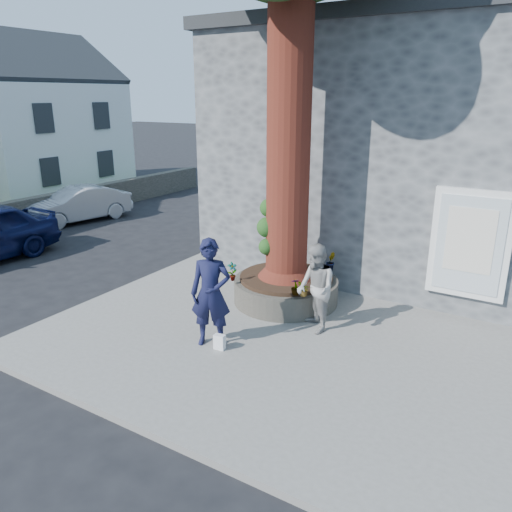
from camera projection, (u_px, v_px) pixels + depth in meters
The scene contains 14 objects.
ground at pixel (203, 332), 9.99m from camera, with size 120.00×120.00×0.00m, color black.
pavement at pixel (293, 328), 10.03m from camera, with size 9.00×8.00×0.12m, color slate.
yellow_line at pixel (129, 287), 12.31m from camera, with size 0.10×30.00×0.01m, color yellow.
stone_shop at pixel (432, 147), 13.61m from camera, with size 10.30×8.30×6.30m.
planter at pixel (286, 289), 11.08m from camera, with size 2.30×2.30×0.60m.
cottage_far at pixel (23, 111), 23.49m from camera, with size 7.30×7.40×8.75m.
man at pixel (211, 293), 8.97m from camera, with size 0.73×0.48×2.01m, color black.
woman at pixel (316, 289), 9.56m from camera, with size 0.84×0.66×1.73m, color #989592.
shopping_bag at pixel (220, 342), 9.03m from camera, with size 0.20×0.12×0.28m, color white.
car_silver at pixel (78, 204), 18.52m from camera, with size 1.35×3.88×1.28m, color #A1A2A8.
plant_a at pixel (232, 272), 10.66m from camera, with size 0.22×0.15×0.41m, color gray.
plant_b at pixel (330, 261), 11.28m from camera, with size 0.23×0.23×0.42m, color gray.
plant_c at pixel (296, 287), 9.91m from camera, with size 0.19×0.19×0.34m, color gray.
plant_d at pixel (304, 290), 9.83m from camera, with size 0.26×0.23×0.29m, color gray.
Camera 1 is at (5.61, -7.15, 4.53)m, focal length 35.00 mm.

